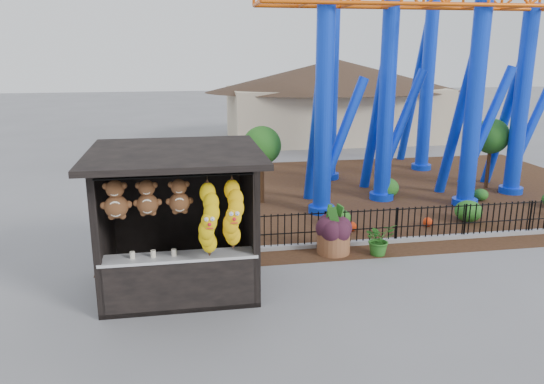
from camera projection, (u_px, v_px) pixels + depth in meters
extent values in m
plane|color=slate|center=(326.00, 300.00, 11.16)|extent=(120.00, 120.00, 0.00)
cube|color=#331E11|center=(373.00, 193.00, 19.43)|extent=(18.00, 12.00, 0.02)
cube|color=gray|center=(437.00, 238.00, 14.66)|extent=(18.00, 0.18, 0.12)
cube|color=black|center=(181.00, 284.00, 11.80)|extent=(3.20, 2.60, 0.10)
cube|color=black|center=(178.00, 206.00, 12.60)|extent=(3.20, 0.12, 3.00)
cube|color=black|center=(104.00, 226.00, 11.17)|extent=(0.12, 2.60, 3.00)
cube|color=black|center=(249.00, 218.00, 11.67)|extent=(0.12, 2.60, 3.00)
cube|color=black|center=(175.00, 153.00, 10.78)|extent=(3.50, 3.40, 0.12)
cube|color=black|center=(96.00, 247.00, 10.00)|extent=(0.14, 0.14, 3.00)
cube|color=black|center=(257.00, 237.00, 10.50)|extent=(0.14, 0.14, 3.00)
cube|color=black|center=(181.00, 283.00, 10.67)|extent=(3.00, 0.50, 1.10)
cube|color=silver|center=(179.00, 257.00, 10.52)|extent=(3.10, 0.55, 0.06)
cylinder|color=black|center=(175.00, 177.00, 9.69)|extent=(2.90, 0.04, 0.04)
cylinder|color=#0D38E6|center=(324.00, 104.00, 16.21)|extent=(0.56, 0.56, 7.00)
cylinder|color=#0D38E6|center=(321.00, 209.00, 17.09)|extent=(0.84, 0.84, 0.24)
cylinder|color=#0D38E6|center=(387.00, 95.00, 17.72)|extent=(0.56, 0.56, 7.30)
cylinder|color=#0D38E6|center=(381.00, 196.00, 18.64)|extent=(0.84, 0.84, 0.24)
cylinder|color=#0D38E6|center=(475.00, 93.00, 16.97)|extent=(0.56, 0.56, 7.50)
cylinder|color=#0D38E6|center=(465.00, 202.00, 17.91)|extent=(0.84, 0.84, 0.24)
cylinder|color=#0D38E6|center=(521.00, 103.00, 18.64)|extent=(0.56, 0.56, 6.60)
cylinder|color=#0D38E6|center=(511.00, 190.00, 19.46)|extent=(0.84, 0.84, 0.24)
cylinder|color=#0D38E6|center=(332.00, 59.00, 20.41)|extent=(0.56, 0.56, 9.50)
cylinder|color=#0D38E6|center=(328.00, 176.00, 21.62)|extent=(0.84, 0.84, 0.24)
cylinder|color=#0D38E6|center=(430.00, 46.00, 21.98)|extent=(0.56, 0.56, 10.50)
cylinder|color=#0D38E6|center=(421.00, 167.00, 23.31)|extent=(0.84, 0.84, 0.24)
cylinder|color=#0D38E6|center=(316.00, 128.00, 17.29)|extent=(0.36, 2.21, 5.85)
cylinder|color=#0D38E6|center=(342.00, 136.00, 16.88)|extent=(1.62, 0.32, 3.73)
cylinder|color=#0D38E6|center=(376.00, 118.00, 18.82)|extent=(0.36, 2.29, 6.10)
cylinder|color=#0D38E6|center=(401.00, 125.00, 18.41)|extent=(1.67, 0.32, 3.88)
cylinder|color=#0D38E6|center=(458.00, 119.00, 18.07)|extent=(0.36, 2.34, 6.26)
cylinder|color=#0D38E6|center=(486.00, 126.00, 17.66)|extent=(1.71, 0.32, 3.99)
cylinder|color=#0D38E6|center=(504.00, 123.00, 19.71)|extent=(0.36, 2.10, 5.53)
cylinder|color=#0D38E6|center=(530.00, 129.00, 19.29)|extent=(1.54, 0.32, 3.52)
cylinder|color=brown|center=(333.00, 243.00, 13.67)|extent=(1.09, 1.09, 0.56)
ellipsoid|color=#311321|center=(334.00, 221.00, 13.51)|extent=(0.70, 0.70, 0.64)
imported|color=#184E17|center=(379.00, 239.00, 13.52)|extent=(0.90, 0.82, 0.86)
ellipsoid|color=#22591A|center=(340.00, 218.00, 15.70)|extent=(0.65, 0.65, 0.52)
ellipsoid|color=#22591A|center=(468.00, 211.00, 16.14)|extent=(0.82, 0.82, 0.65)
ellipsoid|color=#22591A|center=(481.00, 195.00, 18.43)|extent=(0.51, 0.51, 0.41)
ellipsoid|color=#22591A|center=(386.00, 188.00, 18.78)|extent=(0.89, 0.89, 0.72)
sphere|color=red|center=(352.00, 226.00, 15.31)|extent=(0.28, 0.28, 0.28)
sphere|color=red|center=(428.00, 222.00, 15.71)|extent=(0.28, 0.28, 0.28)
sphere|color=red|center=(474.00, 212.00, 16.68)|extent=(0.28, 0.28, 0.28)
cube|color=#BFAD8C|center=(335.00, 114.00, 30.79)|extent=(12.00, 6.00, 3.00)
cone|color=#332319|center=(336.00, 72.00, 30.17)|extent=(15.00, 15.00, 1.80)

